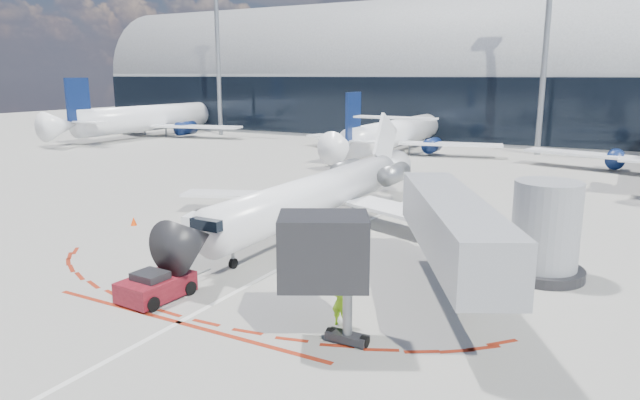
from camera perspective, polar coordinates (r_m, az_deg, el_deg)
The scene contains 14 objects.
ground at distance 32.95m, azimuth -0.30°, elevation -4.86°, with size 260.00×260.00×0.00m, color gray.
apron_centerline at distance 34.64m, azimuth 1.31°, elevation -3.99°, with size 0.25×40.00×0.01m, color silver.
apron_stop_bar at distance 24.19m, azimuth -13.94°, elevation -11.80°, with size 14.00×0.25×0.01m, color maroon.
terminal_building at distance 93.75m, azimuth 19.72°, elevation 10.91°, with size 150.00×24.15×24.00m.
jet_bridge at distance 26.00m, azimuth 15.56°, elevation -3.15°, with size 10.03×15.20×4.90m.
light_mast_west at distance 96.66m, azimuth -10.16°, elevation 13.81°, with size 0.70×0.70×25.00m, color gray.
light_mast_centre at distance 76.26m, azimuth 21.60°, elevation 13.60°, with size 0.70×0.70×25.00m, color gray.
regional_jet at distance 37.53m, azimuth 0.50°, elevation 0.91°, with size 22.29×27.48×6.88m.
pushback_tug at distance 26.67m, azimuth -16.09°, elevation -8.27°, with size 2.32×5.10×1.31m.
ramp_worker at distance 22.92m, azimuth 2.04°, elevation -10.16°, with size 0.71×0.47×1.96m, color #9EF119.
uld_container at distance 33.84m, azimuth -11.86°, elevation -3.01°, with size 2.41×2.20×1.89m.
safety_cone_left at distance 39.82m, azimuth -18.14°, elevation -2.02°, with size 0.41×0.41×0.57m, color #FF4005.
bg_airliner_0 at distance 98.47m, azimuth -15.89°, elevation 9.66°, with size 36.38×38.52×11.77m, color white, non-canonical shape.
bg_airliner_1 at distance 73.75m, azimuth 7.80°, elevation 8.57°, with size 30.93×32.75×10.01m, color white, non-canonical shape.
Camera 1 is at (15.28, -27.51, 9.76)m, focal length 32.00 mm.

